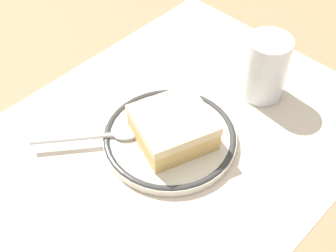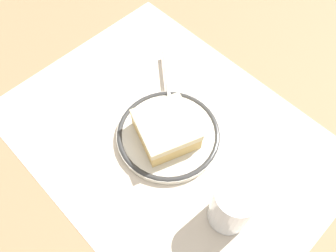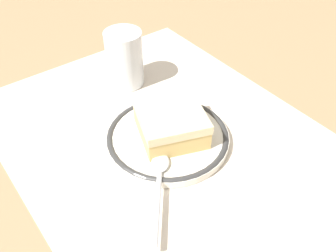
{
  "view_description": "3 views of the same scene",
  "coord_description": "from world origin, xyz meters",
  "px_view_note": "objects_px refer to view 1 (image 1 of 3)",
  "views": [
    {
      "loc": [
        0.29,
        0.28,
        0.48
      ],
      "look_at": [
        0.0,
        -0.0,
        0.03
      ],
      "focal_mm": 50.06,
      "sensor_mm": 36.0,
      "label": 1
    },
    {
      "loc": [
        -0.2,
        0.2,
        0.52
      ],
      "look_at": [
        0.0,
        -0.0,
        0.03
      ],
      "focal_mm": 36.43,
      "sensor_mm": 36.0,
      "label": 2
    },
    {
      "loc": [
        0.32,
        -0.24,
        0.39
      ],
      "look_at": [
        0.0,
        -0.0,
        0.03
      ],
      "focal_mm": 40.65,
      "sensor_mm": 36.0,
      "label": 3
    }
  ],
  "objects_px": {
    "plate": "(168,138)",
    "spoon": "(103,136)",
    "cake_slice": "(171,129)",
    "napkin": "(41,219)",
    "cup": "(265,70)"
  },
  "relations": [
    {
      "from": "plate",
      "to": "spoon",
      "type": "height_order",
      "value": "spoon"
    },
    {
      "from": "cake_slice",
      "to": "plate",
      "type": "bearing_deg",
      "value": -110.36
    },
    {
      "from": "plate",
      "to": "spoon",
      "type": "xyz_separation_m",
      "value": [
        0.06,
        -0.06,
        0.01
      ]
    },
    {
      "from": "spoon",
      "to": "napkin",
      "type": "height_order",
      "value": "spoon"
    },
    {
      "from": "cake_slice",
      "to": "spoon",
      "type": "xyz_separation_m",
      "value": [
        0.06,
        -0.07,
        -0.02
      ]
    },
    {
      "from": "plate",
      "to": "spoon",
      "type": "distance_m",
      "value": 0.08
    },
    {
      "from": "cake_slice",
      "to": "spoon",
      "type": "relative_size",
      "value": 0.99
    },
    {
      "from": "spoon",
      "to": "cake_slice",
      "type": "bearing_deg",
      "value": 131.06
    },
    {
      "from": "napkin",
      "to": "cake_slice",
      "type": "bearing_deg",
      "value": 170.36
    },
    {
      "from": "cup",
      "to": "cake_slice",
      "type": "bearing_deg",
      "value": -8.81
    },
    {
      "from": "napkin",
      "to": "cup",
      "type": "bearing_deg",
      "value": 170.75
    },
    {
      "from": "plate",
      "to": "cup",
      "type": "xyz_separation_m",
      "value": [
        -0.16,
        0.03,
        0.03
      ]
    },
    {
      "from": "plate",
      "to": "cup",
      "type": "distance_m",
      "value": 0.17
    },
    {
      "from": "plate",
      "to": "napkin",
      "type": "bearing_deg",
      "value": -7.47
    },
    {
      "from": "plate",
      "to": "cup",
      "type": "height_order",
      "value": "cup"
    }
  ]
}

